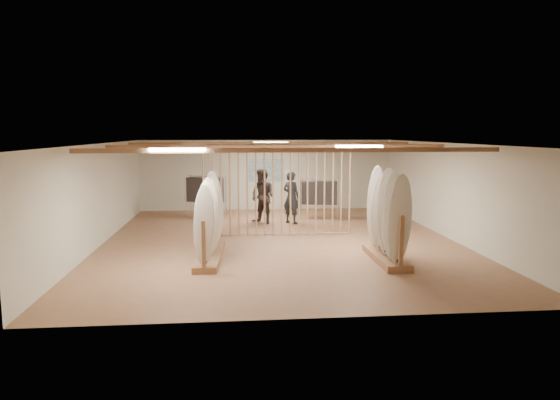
{
  "coord_description": "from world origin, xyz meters",
  "views": [
    {
      "loc": [
        -1.3,
        -13.97,
        3.12
      ],
      "look_at": [
        0.0,
        0.0,
        1.2
      ],
      "focal_mm": 32.0,
      "sensor_mm": 36.0,
      "label": 1
    }
  ],
  "objects": [
    {
      "name": "wall_back",
      "position": [
        0.0,
        6.0,
        1.4
      ],
      "size": [
        12.0,
        0.0,
        12.0
      ],
      "primitive_type": "plane",
      "rotation": [
        1.57,
        0.0,
        0.0
      ],
      "color": "beige",
      "rests_on": "ground"
    },
    {
      "name": "wall_front",
      "position": [
        0.0,
        -6.0,
        1.4
      ],
      "size": [
        12.0,
        0.0,
        12.0
      ],
      "primitive_type": "plane",
      "rotation": [
        -1.57,
        0.0,
        0.0
      ],
      "color": "beige",
      "rests_on": "ground"
    },
    {
      "name": "clothing_rack_a",
      "position": [
        -2.35,
        4.28,
        1.02
      ],
      "size": [
        1.39,
        0.9,
        1.57
      ],
      "rotation": [
        0.0,
        0.0,
        -0.43
      ],
      "color": "silver",
      "rests_on": "floor"
    },
    {
      "name": "clothing_rack_b",
      "position": [
        1.77,
        3.61,
        0.95
      ],
      "size": [
        1.33,
        0.59,
        1.46
      ],
      "rotation": [
        0.0,
        0.0,
        -0.21
      ],
      "color": "silver",
      "rests_on": "floor"
    },
    {
      "name": "ceiling_slats",
      "position": [
        0.0,
        0.0,
        2.72
      ],
      "size": [
        9.5,
        6.12,
        0.1
      ],
      "primitive_type": "cube",
      "color": "#976844",
      "rests_on": "ground"
    },
    {
      "name": "rack_right",
      "position": [
        2.38,
        -2.4,
        0.74
      ],
      "size": [
        0.61,
        2.28,
        2.17
      ],
      "rotation": [
        0.0,
        0.0,
        -0.01
      ],
      "color": "#976844",
      "rests_on": "floor"
    },
    {
      "name": "bamboo_partition",
      "position": [
        0.0,
        0.8,
        1.4
      ],
      "size": [
        4.45,
        0.05,
        2.78
      ],
      "color": "tan",
      "rests_on": "ground"
    },
    {
      "name": "shopper_b",
      "position": [
        -0.32,
        2.89,
        1.07
      ],
      "size": [
        1.3,
        1.29,
        2.13
      ],
      "primitive_type": "imported",
      "rotation": [
        0.0,
        0.0,
        -0.74
      ],
      "color": "#39302C",
      "rests_on": "floor"
    },
    {
      "name": "wall_right",
      "position": [
        5.0,
        0.0,
        1.4
      ],
      "size": [
        0.0,
        12.0,
        12.0
      ],
      "primitive_type": "plane",
      "rotation": [
        1.57,
        0.0,
        -1.57
      ],
      "color": "beige",
      "rests_on": "ground"
    },
    {
      "name": "light_panels",
      "position": [
        0.0,
        0.0,
        2.74
      ],
      "size": [
        1.2,
        0.35,
        0.06
      ],
      "primitive_type": "cube",
      "color": "white",
      "rests_on": "ground"
    },
    {
      "name": "rack_left",
      "position": [
        -1.91,
        -1.78,
        0.69
      ],
      "size": [
        0.69,
        2.89,
        2.0
      ],
      "rotation": [
        0.0,
        0.0,
        -0.05
      ],
      "color": "#976844",
      "rests_on": "floor"
    },
    {
      "name": "wall_left",
      "position": [
        -5.0,
        0.0,
        1.4
      ],
      "size": [
        0.0,
        12.0,
        12.0
      ],
      "primitive_type": "plane",
      "rotation": [
        1.57,
        0.0,
        1.57
      ],
      "color": "beige",
      "rests_on": "ground"
    },
    {
      "name": "shopper_a",
      "position": [
        0.65,
        2.82,
        1.02
      ],
      "size": [
        0.89,
        0.87,
        2.04
      ],
      "primitive_type": "imported",
      "rotation": [
        0.0,
        0.0,
        2.4
      ],
      "color": "#222428",
      "rests_on": "floor"
    },
    {
      "name": "ceiling",
      "position": [
        0.0,
        0.0,
        2.8
      ],
      "size": [
        12.0,
        12.0,
        0.0
      ],
      "primitive_type": "plane",
      "rotation": [
        3.14,
        0.0,
        0.0
      ],
      "color": "gray",
      "rests_on": "ground"
    },
    {
      "name": "floor",
      "position": [
        0.0,
        0.0,
        0.0
      ],
      "size": [
        12.0,
        12.0,
        0.0
      ],
      "primitive_type": "plane",
      "color": "#9D6C4C",
      "rests_on": "ground"
    },
    {
      "name": "poster",
      "position": [
        0.0,
        5.98,
        1.6
      ],
      "size": [
        1.4,
        0.03,
        0.9
      ],
      "primitive_type": "cube",
      "color": "#2F64A4",
      "rests_on": "ground"
    }
  ]
}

